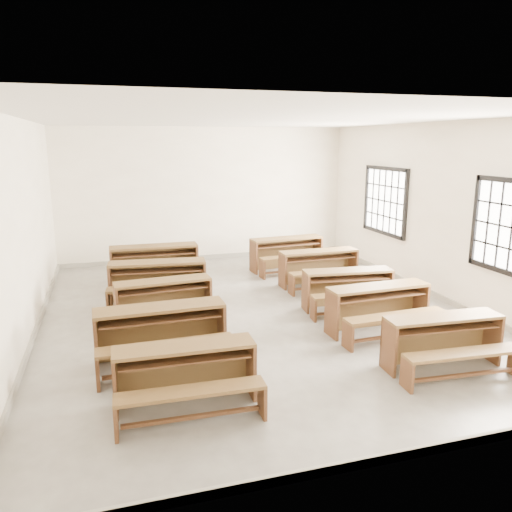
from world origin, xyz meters
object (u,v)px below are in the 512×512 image
object	(u,v)px
desk_set_2	(164,298)
desk_set_9	(287,251)
desk_set_1	(161,331)
desk_set_7	(348,287)
desk_set_4	(155,262)
desk_set_0	(186,372)
desk_set_3	(158,279)
desk_set_6	(379,305)
desk_set_8	(320,265)
desk_set_5	(444,339)

from	to	relation	value
desk_set_2	desk_set_9	world-z (taller)	desk_set_9
desk_set_1	desk_set_7	xyz separation A→B (m)	(3.34, 1.24, -0.04)
desk_set_4	desk_set_9	xyz separation A→B (m)	(2.98, 0.27, -0.03)
desk_set_0	desk_set_7	distance (m)	4.03
desk_set_1	desk_set_2	xyz separation A→B (m)	(0.21, 1.53, -0.04)
desk_set_4	desk_set_3	bearing A→B (deg)	-92.04
desk_set_0	desk_set_1	distance (m)	1.21
desk_set_0	desk_set_6	distance (m)	3.45
desk_set_2	desk_set_0	bearing A→B (deg)	-96.46
desk_set_6	desk_set_7	distance (m)	1.09
desk_set_4	desk_set_7	bearing A→B (deg)	-39.30
desk_set_0	desk_set_1	size ratio (longest dim) A/B	0.91
desk_set_6	desk_set_8	distance (m)	2.60
desk_set_6	desk_set_9	bearing A→B (deg)	87.97
desk_set_2	desk_set_9	xyz separation A→B (m)	(3.06, 2.57, 0.03)
desk_set_1	desk_set_6	world-z (taller)	desk_set_1
desk_set_4	desk_set_7	world-z (taller)	desk_set_4
desk_set_6	desk_set_9	size ratio (longest dim) A/B	0.95
desk_set_3	desk_set_7	xyz separation A→B (m)	(3.12, -1.27, -0.04)
desk_set_5	desk_set_6	bearing A→B (deg)	99.42
desk_set_3	desk_set_9	world-z (taller)	desk_set_3
desk_set_1	desk_set_0	bearing A→B (deg)	-85.24
desk_set_4	desk_set_7	size ratio (longest dim) A/B	1.09
desk_set_1	desk_set_4	world-z (taller)	desk_set_4
desk_set_9	desk_set_0	bearing A→B (deg)	-125.72
desk_set_6	desk_set_5	bearing A→B (deg)	-86.71
desk_set_3	desk_set_4	size ratio (longest dim) A/B	1.01
desk_set_3	desk_set_1	bearing A→B (deg)	-88.99
desk_set_5	desk_set_7	world-z (taller)	desk_set_7
desk_set_0	desk_set_1	xyz separation A→B (m)	(-0.13, 1.20, 0.04)
desk_set_7	desk_set_8	xyz separation A→B (m)	(0.12, 1.50, 0.01)
desk_set_1	desk_set_8	world-z (taller)	desk_set_1
desk_set_8	desk_set_9	size ratio (longest dim) A/B	0.93
desk_set_0	desk_set_3	world-z (taller)	desk_set_3
desk_set_0	desk_set_5	distance (m)	3.31
desk_set_1	desk_set_3	bearing A→B (deg)	83.67
desk_set_8	desk_set_9	bearing A→B (deg)	97.18
desk_set_2	desk_set_5	bearing A→B (deg)	-45.09
desk_set_1	desk_set_3	distance (m)	2.52
desk_set_6	desk_set_7	xyz separation A→B (m)	(0.03, 1.09, -0.02)
desk_set_7	desk_set_5	bearing A→B (deg)	-81.39
desk_set_6	desk_set_8	world-z (taller)	desk_set_6
desk_set_6	desk_set_8	xyz separation A→B (m)	(0.15, 2.60, -0.00)
desk_set_9	desk_set_1	bearing A→B (deg)	-133.68
desk_set_2	desk_set_4	bearing A→B (deg)	83.32
desk_set_1	desk_set_8	bearing A→B (deg)	36.94
desk_set_0	desk_set_5	size ratio (longest dim) A/B	0.99
desk_set_8	desk_set_0	bearing A→B (deg)	-130.93
desk_set_1	desk_set_2	distance (m)	1.54
desk_set_2	desk_set_5	world-z (taller)	same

